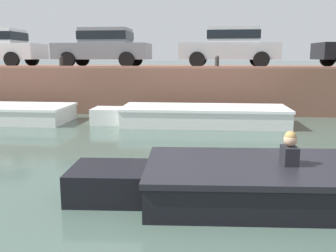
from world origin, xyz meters
TOP-DOWN VIEW (x-y plane):
  - ground_plane at (0.00, 6.03)m, footprint 400.00×400.00m
  - far_quay_wall at (0.00, 15.05)m, footprint 60.00×6.00m
  - far_wall_coping at (0.00, 12.17)m, footprint 60.00×0.24m
  - boat_moored_central_white at (-0.19, 10.25)m, footprint 5.96×1.81m
  - motorboat_passing at (1.83, 4.25)m, footprint 7.12×2.21m
  - car_left_inner_grey at (-4.06, 14.21)m, footprint 3.86×1.96m
  - car_centre_silver at (1.05, 14.21)m, footprint 3.92×2.07m
  - mooring_bollard_west at (-5.17, 12.30)m, footprint 0.15×0.15m
  - mooring_bollard_mid at (0.48, 12.30)m, footprint 0.15×0.15m

SIDE VIEW (x-z plane):
  - ground_plane at x=0.00m, z-range 0.00..0.00m
  - motorboat_passing at x=1.83m, z-range -0.24..0.78m
  - boat_moored_central_white at x=-0.19m, z-range 0.00..0.56m
  - far_quay_wall at x=0.00m, z-range 0.00..1.65m
  - far_wall_coping at x=0.00m, z-range 1.65..1.73m
  - mooring_bollard_west at x=-5.17m, z-range 1.67..2.11m
  - mooring_bollard_mid at x=0.48m, z-range 1.67..2.11m
  - car_left_inner_grey at x=-4.06m, z-range 1.73..3.27m
  - car_centre_silver at x=1.05m, z-range 1.73..3.27m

